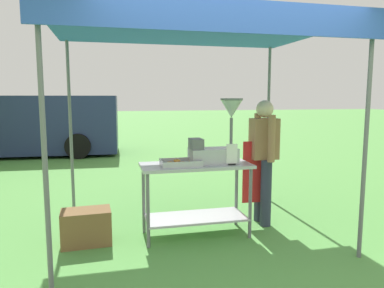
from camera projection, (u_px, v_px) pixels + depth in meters
The scene contains 9 objects.
ground_plane at pixel (154, 163), 9.17m from camera, with size 70.00×70.00×0.00m, color #519342.
stall_canopy at pixel (194, 32), 4.15m from camera, with size 3.21×2.46×2.47m.
donut_cart at pixel (196, 185), 4.28m from camera, with size 1.29×0.56×0.87m.
donut_tray at pixel (181, 164), 4.13m from camera, with size 0.46×0.29×0.07m.
donut_fryer at pixel (218, 140), 4.27m from camera, with size 0.63×0.28×0.77m.
menu_sign at pixel (232, 156), 4.17m from camera, with size 0.13×0.05×0.25m.
vendor at pixel (263, 155), 4.67m from camera, with size 0.45×0.53×1.61m.
supply_crate at pixel (86, 227), 4.08m from camera, with size 0.56×0.37×0.39m.
van_navy at pixel (19, 124), 10.28m from camera, with size 5.52×2.29×1.69m.
Camera 1 is at (-1.13, -3.02, 1.65)m, focal length 33.88 mm.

